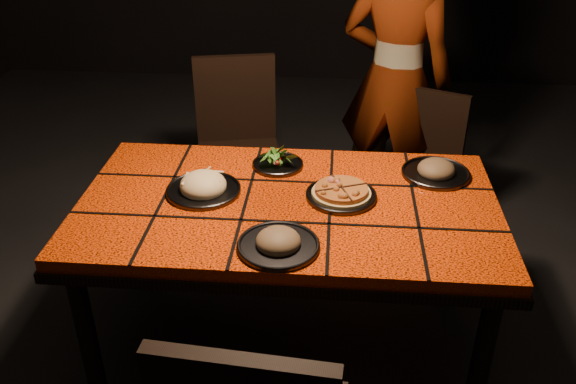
# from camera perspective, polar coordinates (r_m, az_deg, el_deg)

# --- Properties ---
(room_shell) EXTENTS (6.04, 7.04, 3.08)m
(room_shell) POSITION_cam_1_polar(r_m,az_deg,el_deg) (2.05, 0.02, 17.49)
(room_shell) COLOR black
(room_shell) RESTS_ON ground
(dining_table) EXTENTS (1.62, 0.92, 0.75)m
(dining_table) POSITION_cam_1_polar(r_m,az_deg,el_deg) (2.37, 0.02, -2.46)
(dining_table) COLOR #FF4208
(dining_table) RESTS_ON ground
(chair_far_left) EXTENTS (0.52, 0.52, 0.96)m
(chair_far_left) POSITION_cam_1_polar(r_m,az_deg,el_deg) (3.33, -4.73, 5.27)
(chair_far_left) COLOR black
(chair_far_left) RESTS_ON ground
(chair_far_right) EXTENTS (0.49, 0.49, 0.83)m
(chair_far_right) POSITION_cam_1_polar(r_m,az_deg,el_deg) (3.32, 12.46, 3.01)
(chair_far_right) COLOR black
(chair_far_right) RESTS_ON ground
(diner) EXTENTS (0.71, 0.58, 1.66)m
(diner) POSITION_cam_1_polar(r_m,az_deg,el_deg) (3.36, 9.97, 10.31)
(diner) COLOR brown
(diner) RESTS_ON ground
(plate_pizza) EXTENTS (0.30, 0.30, 0.04)m
(plate_pizza) POSITION_cam_1_polar(r_m,az_deg,el_deg) (2.35, 5.00, -0.14)
(plate_pizza) COLOR #343439
(plate_pizza) RESTS_ON dining_table
(plate_pasta) EXTENTS (0.29, 0.29, 0.10)m
(plate_pasta) POSITION_cam_1_polar(r_m,az_deg,el_deg) (2.40, -7.93, 0.50)
(plate_pasta) COLOR #343439
(plate_pasta) RESTS_ON dining_table
(plate_salad) EXTENTS (0.22, 0.22, 0.07)m
(plate_salad) POSITION_cam_1_polar(r_m,az_deg,el_deg) (2.56, -0.96, 2.92)
(plate_salad) COLOR #343439
(plate_salad) RESTS_ON dining_table
(plate_mushroom_a) EXTENTS (0.28, 0.28, 0.09)m
(plate_mushroom_a) POSITION_cam_1_polar(r_m,az_deg,el_deg) (2.06, -0.92, -4.68)
(plate_mushroom_a) COLOR #343439
(plate_mushroom_a) RESTS_ON dining_table
(plate_mushroom_b) EXTENTS (0.28, 0.28, 0.09)m
(plate_mushroom_b) POSITION_cam_1_polar(r_m,az_deg,el_deg) (2.57, 13.69, 2.02)
(plate_mushroom_b) COLOR #343439
(plate_mushroom_b) RESTS_ON dining_table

